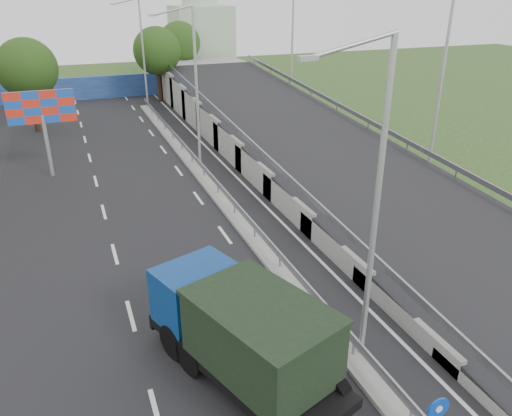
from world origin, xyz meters
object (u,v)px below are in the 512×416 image
lamp_post_near (372,196)px  lamp_post_mid (193,81)px  lamp_post_far (141,47)px  billboard (42,112)px  dump_truck (241,330)px  church (201,37)px

lamp_post_near → lamp_post_mid: (0.00, 20.00, 0.00)m
lamp_post_near → lamp_post_far: (0.00, 40.00, 0.00)m
billboard → lamp_post_mid: bearing=-12.4°
dump_truck → lamp_post_near: bearing=-29.0°
lamp_post_near → lamp_post_far: 40.00m
lamp_post_far → billboard: lamp_post_far is taller
church → billboard: bearing=-120.7°
lamp_post_far → church: 17.15m
church → dump_truck: bearing=-104.4°
lamp_post_far → billboard: 20.24m
dump_truck → lamp_post_far: bearing=64.9°
church → billboard: (-19.00, -32.00, -1.12)m
lamp_post_mid → billboard: lamp_post_mid is taller
dump_truck → lamp_post_mid: bearing=59.3°
lamp_post_mid → church: church is taller
lamp_post_far → church: size_ratio=0.73×
dump_truck → church: bearing=56.0°
lamp_post_far → dump_truck: size_ratio=1.33×
lamp_post_near → dump_truck: 5.58m
billboard → lamp_post_far: bearing=63.2°
lamp_post_near → dump_truck: (-3.77, 0.62, -4.07)m
lamp_post_mid → lamp_post_far: bearing=90.0°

